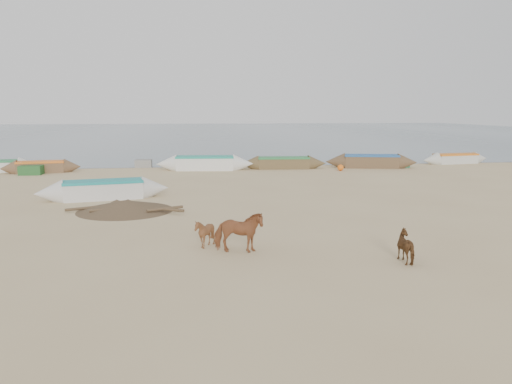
{
  "coord_description": "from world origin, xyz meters",
  "views": [
    {
      "loc": [
        -2.57,
        -15.31,
        4.21
      ],
      "look_at": [
        0.0,
        4.0,
        1.0
      ],
      "focal_mm": 35.0,
      "sensor_mm": 36.0,
      "label": 1
    }
  ],
  "objects_px": {
    "calf_front": "(205,233)",
    "near_canoe": "(104,190)",
    "cow_adult": "(239,232)",
    "calf_right": "(409,247)"
  },
  "relations": [
    {
      "from": "near_canoe",
      "to": "calf_right",
      "type": "bearing_deg",
      "value": -59.52
    },
    {
      "from": "calf_front",
      "to": "near_canoe",
      "type": "bearing_deg",
      "value": -168.2
    },
    {
      "from": "calf_front",
      "to": "near_canoe",
      "type": "relative_size",
      "value": 0.15
    },
    {
      "from": "calf_right",
      "to": "cow_adult",
      "type": "bearing_deg",
      "value": 44.36
    },
    {
      "from": "calf_right",
      "to": "calf_front",
      "type": "bearing_deg",
      "value": 41.16
    },
    {
      "from": "cow_adult",
      "to": "near_canoe",
      "type": "xyz_separation_m",
      "value": [
        -5.52,
        9.91,
        -0.17
      ]
    },
    {
      "from": "cow_adult",
      "to": "calf_front",
      "type": "relative_size",
      "value": 1.61
    },
    {
      "from": "cow_adult",
      "to": "calf_front",
      "type": "distance_m",
      "value": 1.21
    },
    {
      "from": "calf_right",
      "to": "near_canoe",
      "type": "distance_m",
      "value": 15.32
    },
    {
      "from": "cow_adult",
      "to": "near_canoe",
      "type": "relative_size",
      "value": 0.24
    }
  ]
}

